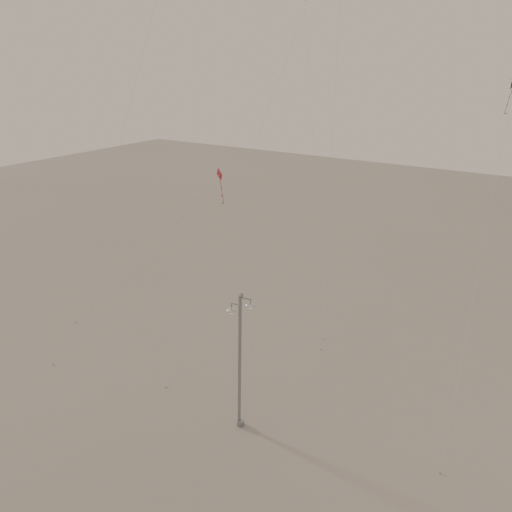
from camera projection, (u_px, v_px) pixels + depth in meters
The scene contains 5 objects.
ground at pixel (222, 417), 29.07m from camera, with size 160.00×160.00×0.00m, color gray.
street_lamp at pixel (240, 358), 26.78m from camera, with size 1.61×0.67×8.38m.
kite_3 at pixel (182, 219), 29.23m from camera, with size 10.92×5.71×13.79m.
kite_4 at pixel (500, 158), 26.06m from camera, with size 1.20×9.96×18.74m.
kite_5 at pixel (308, 55), 37.76m from camera, with size 7.29×8.75×25.93m.
Camera 1 is at (14.45, -18.78, 19.39)m, focal length 35.00 mm.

